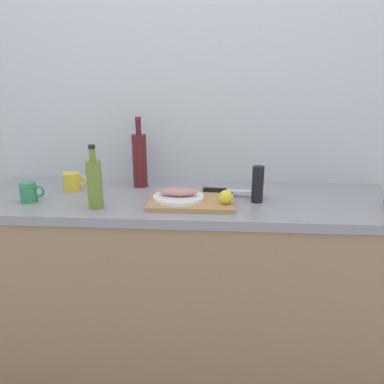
{
  "coord_description": "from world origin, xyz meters",
  "views": [
    {
      "loc": [
        0.14,
        -1.57,
        1.4
      ],
      "look_at": [
        0.03,
        -0.08,
        0.95
      ],
      "focal_mm": 32.91,
      "sensor_mm": 36.0,
      "label": 1
    }
  ],
  "objects_px": {
    "cutting_board": "(192,201)",
    "coffee_mug_0": "(73,181)",
    "olive_oil_bottle": "(95,183)",
    "pepper_mill": "(258,184)",
    "wine_bottle": "(140,159)",
    "fish_fillet": "(179,192)",
    "white_plate": "(179,197)",
    "coffee_mug_1": "(29,192)",
    "chef_knife": "(226,190)",
    "lemon_0": "(226,197)"
  },
  "relations": [
    {
      "from": "olive_oil_bottle",
      "to": "pepper_mill",
      "type": "distance_m",
      "value": 0.71
    },
    {
      "from": "white_plate",
      "to": "olive_oil_bottle",
      "type": "height_order",
      "value": "olive_oil_bottle"
    },
    {
      "from": "lemon_0",
      "to": "pepper_mill",
      "type": "bearing_deg",
      "value": 33.98
    },
    {
      "from": "olive_oil_bottle",
      "to": "pepper_mill",
      "type": "height_order",
      "value": "olive_oil_bottle"
    },
    {
      "from": "chef_knife",
      "to": "lemon_0",
      "type": "relative_size",
      "value": 4.84
    },
    {
      "from": "fish_fillet",
      "to": "olive_oil_bottle",
      "type": "height_order",
      "value": "olive_oil_bottle"
    },
    {
      "from": "chef_knife",
      "to": "white_plate",
      "type": "bearing_deg",
      "value": -147.69
    },
    {
      "from": "coffee_mug_0",
      "to": "lemon_0",
      "type": "bearing_deg",
      "value": -16.53
    },
    {
      "from": "lemon_0",
      "to": "wine_bottle",
      "type": "relative_size",
      "value": 0.17
    },
    {
      "from": "lemon_0",
      "to": "olive_oil_bottle",
      "type": "height_order",
      "value": "olive_oil_bottle"
    },
    {
      "from": "cutting_board",
      "to": "white_plate",
      "type": "distance_m",
      "value": 0.06
    },
    {
      "from": "lemon_0",
      "to": "pepper_mill",
      "type": "relative_size",
      "value": 0.37
    },
    {
      "from": "white_plate",
      "to": "coffee_mug_0",
      "type": "height_order",
      "value": "coffee_mug_0"
    },
    {
      "from": "pepper_mill",
      "to": "wine_bottle",
      "type": "bearing_deg",
      "value": 159.19
    },
    {
      "from": "lemon_0",
      "to": "white_plate",
      "type": "bearing_deg",
      "value": 165.07
    },
    {
      "from": "olive_oil_bottle",
      "to": "wine_bottle",
      "type": "height_order",
      "value": "wine_bottle"
    },
    {
      "from": "chef_knife",
      "to": "wine_bottle",
      "type": "height_order",
      "value": "wine_bottle"
    },
    {
      "from": "lemon_0",
      "to": "pepper_mill",
      "type": "distance_m",
      "value": 0.17
    },
    {
      "from": "cutting_board",
      "to": "pepper_mill",
      "type": "relative_size",
      "value": 2.28
    },
    {
      "from": "cutting_board",
      "to": "coffee_mug_0",
      "type": "height_order",
      "value": "coffee_mug_0"
    },
    {
      "from": "cutting_board",
      "to": "coffee_mug_1",
      "type": "relative_size",
      "value": 3.32
    },
    {
      "from": "fish_fillet",
      "to": "lemon_0",
      "type": "bearing_deg",
      "value": -14.93
    },
    {
      "from": "cutting_board",
      "to": "pepper_mill",
      "type": "xyz_separation_m",
      "value": [
        0.29,
        0.03,
        0.07
      ]
    },
    {
      "from": "cutting_board",
      "to": "coffee_mug_0",
      "type": "relative_size",
      "value": 3.06
    },
    {
      "from": "fish_fillet",
      "to": "lemon_0",
      "type": "xyz_separation_m",
      "value": [
        0.21,
        -0.06,
        -0.0
      ]
    },
    {
      "from": "white_plate",
      "to": "olive_oil_bottle",
      "type": "xyz_separation_m",
      "value": [
        -0.35,
        -0.08,
        0.08
      ]
    },
    {
      "from": "wine_bottle",
      "to": "pepper_mill",
      "type": "xyz_separation_m",
      "value": [
        0.58,
        -0.22,
        -0.06
      ]
    },
    {
      "from": "fish_fillet",
      "to": "wine_bottle",
      "type": "bearing_deg",
      "value": 131.04
    },
    {
      "from": "chef_knife",
      "to": "lemon_0",
      "type": "bearing_deg",
      "value": -87.73
    },
    {
      "from": "wine_bottle",
      "to": "fish_fillet",
      "type": "bearing_deg",
      "value": -48.96
    },
    {
      "from": "chef_knife",
      "to": "coffee_mug_0",
      "type": "xyz_separation_m",
      "value": [
        -0.76,
        0.05,
        0.02
      ]
    },
    {
      "from": "coffee_mug_0",
      "to": "coffee_mug_1",
      "type": "bearing_deg",
      "value": -121.69
    },
    {
      "from": "white_plate",
      "to": "fish_fillet",
      "type": "xyz_separation_m",
      "value": [
        0.0,
        0.0,
        0.03
      ]
    },
    {
      "from": "pepper_mill",
      "to": "fish_fillet",
      "type": "bearing_deg",
      "value": -173.37
    },
    {
      "from": "white_plate",
      "to": "fish_fillet",
      "type": "distance_m",
      "value": 0.03
    },
    {
      "from": "olive_oil_bottle",
      "to": "fish_fillet",
      "type": "bearing_deg",
      "value": 13.71
    },
    {
      "from": "pepper_mill",
      "to": "coffee_mug_1",
      "type": "bearing_deg",
      "value": -176.26
    },
    {
      "from": "white_plate",
      "to": "pepper_mill",
      "type": "bearing_deg",
      "value": 6.63
    },
    {
      "from": "fish_fillet",
      "to": "coffee_mug_1",
      "type": "height_order",
      "value": "coffee_mug_1"
    },
    {
      "from": "olive_oil_bottle",
      "to": "wine_bottle",
      "type": "relative_size",
      "value": 0.76
    },
    {
      "from": "coffee_mug_1",
      "to": "fish_fillet",
      "type": "bearing_deg",
      "value": 2.23
    },
    {
      "from": "white_plate",
      "to": "coffee_mug_0",
      "type": "bearing_deg",
      "value": 162.88
    },
    {
      "from": "coffee_mug_1",
      "to": "coffee_mug_0",
      "type": "bearing_deg",
      "value": 58.31
    },
    {
      "from": "chef_knife",
      "to": "coffee_mug_1",
      "type": "bearing_deg",
      "value": -167.07
    },
    {
      "from": "fish_fillet",
      "to": "coffee_mug_1",
      "type": "bearing_deg",
      "value": -177.77
    },
    {
      "from": "lemon_0",
      "to": "coffee_mug_0",
      "type": "relative_size",
      "value": 0.49
    },
    {
      "from": "wine_bottle",
      "to": "coffee_mug_0",
      "type": "height_order",
      "value": "wine_bottle"
    },
    {
      "from": "coffee_mug_1",
      "to": "olive_oil_bottle",
      "type": "bearing_deg",
      "value": -10.17
    },
    {
      "from": "pepper_mill",
      "to": "olive_oil_bottle",
      "type": "bearing_deg",
      "value": -169.81
    },
    {
      "from": "wine_bottle",
      "to": "pepper_mill",
      "type": "bearing_deg",
      "value": -20.81
    }
  ]
}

